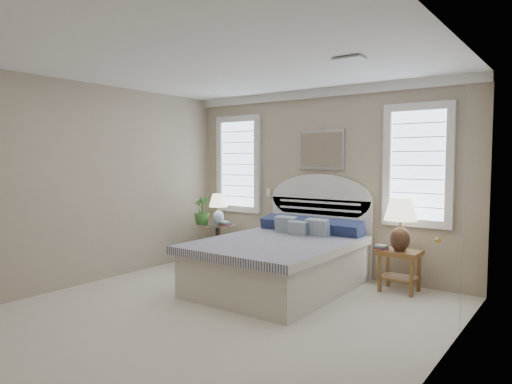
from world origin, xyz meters
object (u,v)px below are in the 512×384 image
Objects in this scene: bed at (283,258)px; lamp_left at (218,206)px; lamp_right at (401,218)px; side_table_left at (218,239)px; floor_pot at (207,253)px; nightstand_right at (400,262)px.

lamp_left is at bearing 160.95° from bed.
bed reaches higher than lamp_right.
lamp_left is 2.91m from lamp_right.
lamp_left is (0.05, -0.04, 0.55)m from side_table_left.
lamp_left is (0.15, 0.12, 0.76)m from floor_pot.
lamp_left is at bearing -177.90° from lamp_right.
nightstand_right is at bearing 2.77° from lamp_left.
bed is 4.29× the size of nightstand_right.
bed is at bearing -151.97° from nightstand_right.
side_table_left is at bearing 141.60° from lamp_left.
lamp_left reaches higher than floor_pot.
nightstand_right is at bearing 4.91° from floor_pot.
bed reaches higher than lamp_left.
lamp_right is at bearing -71.42° from nightstand_right.
lamp_right is (3.06, 0.23, 0.76)m from floor_pot.
bed is 1.75m from side_table_left.
floor_pot is (-0.09, -0.16, -0.21)m from side_table_left.
side_table_left is 1.19× the size of nightstand_right.
bed is at bearing -13.87° from floor_pot.
lamp_right is (2.91, 0.11, 0.00)m from lamp_left.
side_table_left is 2.95m from nightstand_right.
nightstand_right reaches higher than floor_pot.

